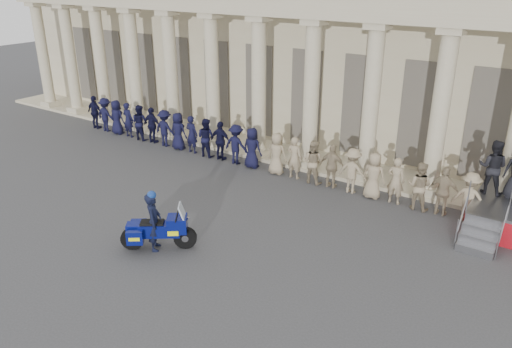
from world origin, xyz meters
name	(u,v)px	position (x,y,z in m)	size (l,w,h in m)	color
ground	(156,235)	(0.00, 0.00, 0.00)	(90.00, 90.00, 0.00)	#39393C
building	(352,42)	(0.00, 14.74, 4.52)	(40.00, 12.50, 9.00)	tan
officer_rank	(241,145)	(-1.42, 6.74, 0.90)	(20.35, 0.68, 1.80)	black
motorcycle	(159,230)	(0.67, -0.51, 0.65)	(2.00, 1.67, 1.51)	black
rider	(154,221)	(0.57, -0.59, 0.97)	(0.77, 0.82, 1.97)	black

